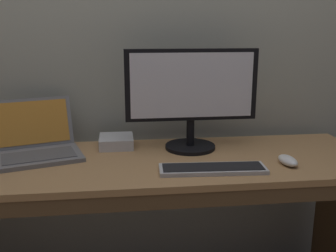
# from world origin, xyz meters

# --- Properties ---
(desk) EXTENTS (1.86, 0.58, 0.77)m
(desk) POSITION_xyz_m (0.00, -0.01, 0.56)
(desk) COLOR #A87A4C
(desk) RESTS_ON ground
(laptop_space_gray) EXTENTS (0.41, 0.39, 0.22)m
(laptop_space_gray) POSITION_xyz_m (-0.47, 0.11, 0.82)
(laptop_space_gray) COLOR slate
(laptop_space_gray) RESTS_ON desk
(external_monitor) EXTENTS (0.57, 0.22, 0.44)m
(external_monitor) POSITION_xyz_m (0.19, 0.12, 1.02)
(external_monitor) COLOR black
(external_monitor) RESTS_ON desk
(wired_keyboard) EXTENTS (0.41, 0.13, 0.02)m
(wired_keyboard) POSITION_xyz_m (0.23, -0.16, 0.78)
(wired_keyboard) COLOR #BCBCC1
(wired_keyboard) RESTS_ON desk
(computer_mouse) EXTENTS (0.07, 0.12, 0.04)m
(computer_mouse) POSITION_xyz_m (0.54, -0.13, 0.79)
(computer_mouse) COLOR white
(computer_mouse) RESTS_ON desk
(external_drive_box) EXTENTS (0.15, 0.16, 0.05)m
(external_drive_box) POSITION_xyz_m (-0.14, 0.20, 0.80)
(external_drive_box) COLOR silver
(external_drive_box) RESTS_ON desk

